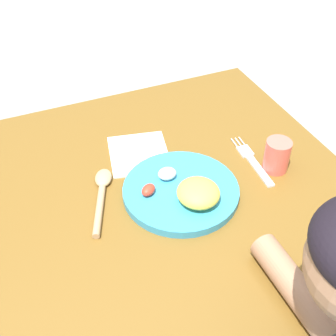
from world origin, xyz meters
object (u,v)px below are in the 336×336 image
at_px(drinking_cup, 277,155).
at_px(fork, 253,162).
at_px(plate, 184,191).
at_px(spoon, 102,192).

bearing_deg(drinking_cup, fork, 133.79).
distance_m(plate, fork, 0.21).
bearing_deg(drinking_cup, spoon, 169.63).
distance_m(plate, drinking_cup, 0.24).
xyz_separation_m(plate, drinking_cup, (0.24, 0.00, 0.02)).
bearing_deg(fork, drinking_cup, -131.94).
relative_size(plate, fork, 1.34).
bearing_deg(fork, spoon, 88.66).
distance_m(fork, spoon, 0.37).
bearing_deg(plate, spoon, 155.36).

